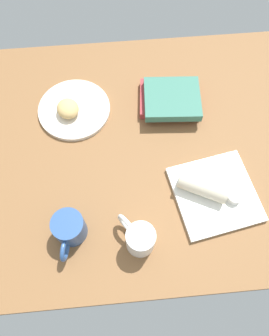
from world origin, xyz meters
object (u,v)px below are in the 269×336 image
at_px(square_plate, 215,194).
at_px(breakfast_wrap, 203,186).
at_px(scone_pastry, 68,109).
at_px(second_mug, 69,229).
at_px(coffee_mug, 139,238).
at_px(book_stack, 171,99).
at_px(sauce_cup, 234,196).
at_px(round_plate, 74,109).

xyz_separation_m(square_plate, breakfast_wrap, (-0.04, 0.01, 0.04)).
bearing_deg(scone_pastry, second_mug, -89.57).
bearing_deg(coffee_mug, book_stack, 71.86).
bearing_deg(sauce_cup, round_plate, 142.03).
height_order(sauce_cup, second_mug, second_mug).
xyz_separation_m(coffee_mug, second_mug, (-0.18, 0.04, -0.00)).
height_order(coffee_mug, second_mug, coffee_mug).
height_order(round_plate, square_plate, square_plate).
distance_m(round_plate, square_plate, 0.53).
height_order(sauce_cup, coffee_mug, coffee_mug).
xyz_separation_m(scone_pastry, square_plate, (0.42, -0.32, -0.03)).
bearing_deg(scone_pastry, book_stack, 2.21).
relative_size(round_plate, book_stack, 1.11).
bearing_deg(round_plate, second_mug, -91.83).
relative_size(scone_pastry, coffee_mug, 0.67).
xyz_separation_m(round_plate, coffee_mug, (0.17, -0.45, 0.04)).
distance_m(sauce_cup, second_mug, 0.47).
relative_size(round_plate, square_plate, 1.03).
distance_m(scone_pastry, coffee_mug, 0.48).
bearing_deg(book_stack, sauce_cup, -69.03).
bearing_deg(scone_pastry, coffee_mug, -66.81).
height_order(scone_pastry, square_plate, scone_pastry).
xyz_separation_m(sauce_cup, coffee_mug, (-0.28, -0.10, 0.02)).
bearing_deg(scone_pastry, square_plate, -37.20).
xyz_separation_m(round_plate, second_mug, (-0.01, -0.41, 0.04)).
bearing_deg(breakfast_wrap, sauce_cup, -83.57).
bearing_deg(square_plate, second_mug, -169.80).
distance_m(book_stack, second_mug, 0.53).
bearing_deg(sauce_cup, scone_pastry, 144.26).
bearing_deg(book_stack, second_mug, -129.14).
bearing_deg(breakfast_wrap, second_mug, 130.35).
xyz_separation_m(round_plate, book_stack, (0.32, -0.00, 0.02)).
distance_m(round_plate, coffee_mug, 0.49).
distance_m(scone_pastry, sauce_cup, 0.58).
bearing_deg(round_plate, square_plate, -39.64).
bearing_deg(second_mug, coffee_mug, -12.96).
bearing_deg(sauce_cup, breakfast_wrap, 159.38).
relative_size(scone_pastry, sauce_cup, 1.70).
xyz_separation_m(square_plate, sauce_cup, (0.05, -0.02, 0.02)).
bearing_deg(sauce_cup, second_mug, -173.01).
height_order(scone_pastry, sauce_cup, scone_pastry).
relative_size(sauce_cup, second_mug, 0.34).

